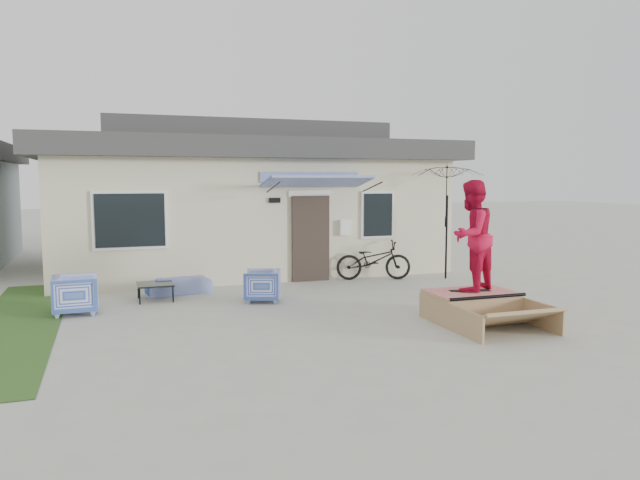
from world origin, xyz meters
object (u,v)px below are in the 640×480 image
object	(u,v)px
coffee_table	(155,292)
patio_umbrella	(447,209)
skateboard	(470,290)
armchair_left	(76,292)
skater	(471,234)
loveseat	(179,282)
bicycle	(374,256)
skate_ramp	(471,306)
armchair_right	(262,284)

from	to	relation	value
coffee_table	patio_umbrella	bearing A→B (deg)	2.88
coffee_table	skateboard	world-z (taller)	skateboard
skateboard	coffee_table	bearing A→B (deg)	160.02
armchair_left	patio_umbrella	size ratio (longest dim) A/B	0.37
coffee_table	skater	world-z (taller)	skater
coffee_table	loveseat	bearing A→B (deg)	47.34
bicycle	skateboard	bearing A→B (deg)	-165.66
skate_ramp	armchair_left	bearing A→B (deg)	157.65
loveseat	bicycle	world-z (taller)	bicycle
armchair_left	bicycle	bearing A→B (deg)	-78.96
patio_umbrella	armchair_right	bearing A→B (deg)	-166.78
armchair_right	skate_ramp	bearing A→B (deg)	67.85
skate_ramp	skater	xyz separation A→B (m)	(0.00, 0.05, 1.28)
armchair_left	coffee_table	world-z (taller)	armchair_left
bicycle	loveseat	bearing A→B (deg)	108.65
skateboard	loveseat	bearing A→B (deg)	152.77
armchair_left	bicycle	size ratio (longest dim) A/B	0.43
bicycle	skateboard	xyz separation A→B (m)	(-0.12, -4.38, -0.07)
armchair_right	bicycle	world-z (taller)	bicycle
loveseat	armchair_left	distance (m)	2.44
armchair_left	patio_umbrella	distance (m)	8.78
loveseat	patio_umbrella	xyz separation A→B (m)	(6.58, -0.23, 1.48)
coffee_table	skate_ramp	world-z (taller)	skate_ramp
bicycle	skater	bearing A→B (deg)	-165.66
armchair_left	armchair_right	bearing A→B (deg)	-93.05
skate_ramp	bicycle	bearing A→B (deg)	89.16
loveseat	patio_umbrella	world-z (taller)	patio_umbrella
coffee_table	armchair_left	bearing A→B (deg)	-152.75
coffee_table	patio_umbrella	world-z (taller)	patio_umbrella
skate_ramp	armchair_right	bearing A→B (deg)	139.13
skater	armchair_left	bearing A→B (deg)	-49.40
patio_umbrella	skater	size ratio (longest dim) A/B	1.11
patio_umbrella	skateboard	bearing A→B (deg)	-115.97
loveseat	armchair_right	world-z (taller)	armchair_right
armchair_left	skater	xyz separation A→B (m)	(6.70, -2.80, 1.13)
coffee_table	skateboard	xyz separation A→B (m)	(5.21, -3.56, 0.34)
coffee_table	bicycle	size ratio (longest dim) A/B	0.39
coffee_table	skate_ramp	bearing A→B (deg)	-34.75
armchair_left	skate_ramp	size ratio (longest dim) A/B	0.40
loveseat	armchair_left	world-z (taller)	armchair_left
loveseat	bicycle	bearing A→B (deg)	175.09
coffee_table	skateboard	size ratio (longest dim) A/B	1.00
skate_ramp	skater	world-z (taller)	skater
patio_umbrella	skateboard	world-z (taller)	patio_umbrella
skateboard	skater	distance (m)	1.01
armchair_right	skateboard	bearing A→B (deg)	68.37
loveseat	armchair_left	size ratio (longest dim) A/B	1.70
skater	armchair_right	bearing A→B (deg)	-67.76
armchair_right	skater	distance (m)	4.33
coffee_table	skateboard	bearing A→B (deg)	-34.38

